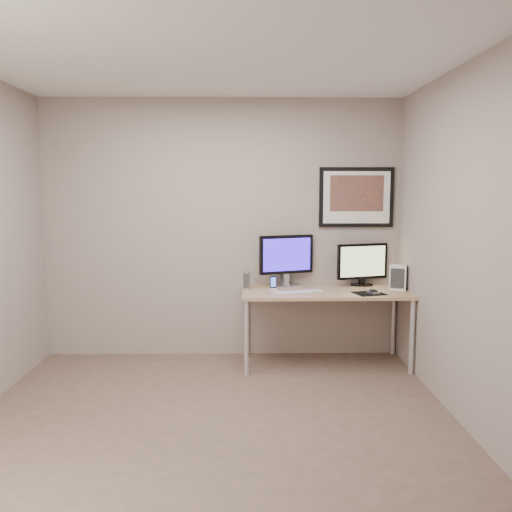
% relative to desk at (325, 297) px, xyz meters
% --- Properties ---
extents(floor, '(3.60, 3.60, 0.00)m').
position_rel_desk_xyz_m(floor, '(-1.00, -1.35, -0.66)').
color(floor, brown).
rests_on(floor, ground).
extents(room, '(3.60, 3.60, 3.60)m').
position_rel_desk_xyz_m(room, '(-1.00, -0.90, 0.98)').
color(room, white).
rests_on(room, ground).
extents(desk, '(1.60, 0.70, 0.73)m').
position_rel_desk_xyz_m(desk, '(0.00, 0.00, 0.00)').
color(desk, '#9A784A').
rests_on(desk, floor).
extents(framed_art, '(0.75, 0.04, 0.60)m').
position_rel_desk_xyz_m(framed_art, '(0.35, 0.33, 0.96)').
color(framed_art, black).
rests_on(framed_art, room).
extents(monitor_large, '(0.55, 0.26, 0.52)m').
position_rel_desk_xyz_m(monitor_large, '(-0.36, 0.23, 0.35)').
color(monitor_large, '#BDBDC2').
rests_on(monitor_large, desk).
extents(monitor_tv, '(0.53, 0.19, 0.43)m').
position_rel_desk_xyz_m(monitor_tv, '(0.41, 0.26, 0.29)').
color(monitor_tv, black).
rests_on(monitor_tv, desk).
extents(speaker_left, '(0.08, 0.08, 0.17)m').
position_rel_desk_xyz_m(speaker_left, '(-0.76, 0.11, 0.15)').
color(speaker_left, '#BDBDC2').
rests_on(speaker_left, desk).
extents(speaker_right, '(0.10, 0.10, 0.20)m').
position_rel_desk_xyz_m(speaker_right, '(-0.37, 0.30, 0.17)').
color(speaker_right, '#BDBDC2').
rests_on(speaker_right, desk).
extents(phone_dock, '(0.08, 0.08, 0.14)m').
position_rel_desk_xyz_m(phone_dock, '(-0.50, 0.06, 0.13)').
color(phone_dock, black).
rests_on(phone_dock, desk).
extents(keyboard, '(0.50, 0.26, 0.02)m').
position_rel_desk_xyz_m(keyboard, '(-0.27, -0.12, 0.07)').
color(keyboard, silver).
rests_on(keyboard, desk).
extents(mousepad, '(0.32, 0.30, 0.00)m').
position_rel_desk_xyz_m(mousepad, '(0.39, -0.16, 0.07)').
color(mousepad, black).
rests_on(mousepad, desk).
extents(mouse, '(0.11, 0.13, 0.04)m').
position_rel_desk_xyz_m(mouse, '(0.43, -0.17, 0.09)').
color(mouse, black).
rests_on(mouse, mousepad).
extents(fan_unit, '(0.19, 0.16, 0.24)m').
position_rel_desk_xyz_m(fan_unit, '(0.71, 0.03, 0.19)').
color(fan_unit, white).
rests_on(fan_unit, desk).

